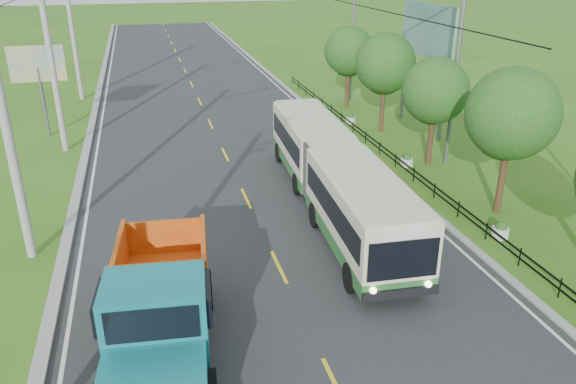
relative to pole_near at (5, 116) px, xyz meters
name	(u,v)px	position (x,y,z in m)	size (l,w,h in m)	color
road	(220,143)	(8.26, 11.00, -5.08)	(14.00, 120.00, 0.02)	#28282B
curb_left	(86,153)	(1.06, 11.00, -5.02)	(0.40, 120.00, 0.15)	#9E9E99
curb_right	(339,133)	(15.41, 11.00, -5.04)	(0.30, 120.00, 0.10)	#9E9E99
edge_line_left	(97,153)	(1.61, 11.00, -5.07)	(0.12, 120.00, 0.00)	silver
edge_line_right	(331,134)	(14.91, 11.00, -5.07)	(0.12, 120.00, 0.00)	silver
railing_right	(396,161)	(16.26, 5.00, -4.79)	(0.04, 40.00, 0.60)	black
pole_near	(5,116)	(0.00, 0.00, 0.00)	(3.51, 0.32, 10.00)	gray
pole_mid	(51,55)	(0.00, 12.00, 0.00)	(3.51, 0.32, 10.00)	gray
pole_far	(72,28)	(0.00, 24.00, 0.00)	(3.51, 0.32, 10.00)	gray
tree_third	(510,118)	(18.12, -0.86, -1.11)	(3.60, 3.62, 6.00)	#382314
tree_fourth	(435,94)	(18.12, 5.14, -1.51)	(3.24, 3.31, 5.40)	#382314
tree_fifth	(385,66)	(18.12, 11.14, -1.24)	(3.48, 3.52, 5.80)	#382314
tree_back	(349,53)	(18.12, 17.14, -1.44)	(3.30, 3.36, 5.50)	#382314
streetlight_mid	(454,66)	(18.90, 5.00, -0.19)	(3.02, 0.20, 9.07)	slate
streetlight_far	(351,30)	(18.90, 19.00, -0.19)	(3.02, 0.20, 9.07)	slate
planter_near	(500,231)	(16.86, -3.00, -4.81)	(0.64, 0.64, 0.67)	silver
planter_mid	(407,161)	(16.86, 5.00, -4.81)	(0.64, 0.64, 0.67)	silver
planter_far	(351,119)	(16.86, 13.00, -4.81)	(0.64, 0.64, 0.67)	silver
billboard_left	(38,70)	(-1.24, 15.00, -1.23)	(3.00, 0.20, 5.20)	slate
billboard_right	(427,39)	(20.56, 11.00, 0.25)	(0.24, 6.00, 7.30)	slate
bus	(334,172)	(11.54, 0.95, -3.37)	(3.23, 14.93, 2.86)	#27632B
dump_truck	(159,304)	(4.22, -6.66, -3.48)	(3.25, 7.01, 2.85)	#14747C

